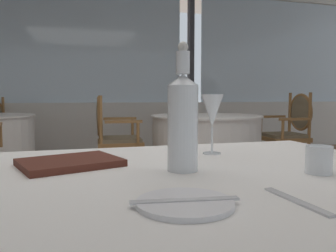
{
  "coord_description": "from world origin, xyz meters",
  "views": [
    {
      "loc": [
        -0.33,
        -1.74,
        0.94
      ],
      "look_at": [
        -0.04,
        -0.71,
        0.85
      ],
      "focal_mm": 36.3,
      "sensor_mm": 36.0,
      "label": 1
    }
  ],
  "objects_px": {
    "side_plate": "(185,203)",
    "dining_chair_1_0": "(112,133)",
    "water_bottle": "(183,119)",
    "water_tumbler": "(319,160)",
    "menu_book": "(70,162)",
    "wine_glass": "(212,112)",
    "dining_chair_1_1": "(291,127)"
  },
  "relations": [
    {
      "from": "dining_chair_1_1",
      "to": "wine_glass",
      "type": "bearing_deg",
      "value": 52.92
    },
    {
      "from": "menu_book",
      "to": "dining_chair_1_0",
      "type": "xyz_separation_m",
      "value": [
        0.41,
        2.55,
        -0.18
      ]
    },
    {
      "from": "wine_glass",
      "to": "menu_book",
      "type": "bearing_deg",
      "value": -170.41
    },
    {
      "from": "side_plate",
      "to": "menu_book",
      "type": "height_order",
      "value": "menu_book"
    },
    {
      "from": "wine_glass",
      "to": "dining_chair_1_1",
      "type": "distance_m",
      "value": 3.09
    },
    {
      "from": "wine_glass",
      "to": "dining_chair_1_0",
      "type": "bearing_deg",
      "value": 91.7
    },
    {
      "from": "water_tumbler",
      "to": "menu_book",
      "type": "relative_size",
      "value": 0.27
    },
    {
      "from": "water_tumbler",
      "to": "dining_chair_1_0",
      "type": "relative_size",
      "value": 0.08
    },
    {
      "from": "side_plate",
      "to": "dining_chair_1_0",
      "type": "xyz_separation_m",
      "value": [
        0.21,
        2.99,
        -0.18
      ]
    },
    {
      "from": "water_bottle",
      "to": "dining_chair_1_1",
      "type": "xyz_separation_m",
      "value": [
        2.2,
        2.56,
        -0.3
      ]
    },
    {
      "from": "side_plate",
      "to": "water_bottle",
      "type": "distance_m",
      "value": 0.33
    },
    {
      "from": "wine_glass",
      "to": "water_tumbler",
      "type": "distance_m",
      "value": 0.41
    },
    {
      "from": "water_tumbler",
      "to": "dining_chair_1_1",
      "type": "xyz_separation_m",
      "value": [
        1.86,
        2.7,
        -0.19
      ]
    },
    {
      "from": "side_plate",
      "to": "menu_book",
      "type": "xyz_separation_m",
      "value": [
        -0.21,
        0.44,
        0.01
      ]
    },
    {
      "from": "side_plate",
      "to": "dining_chair_1_0",
      "type": "distance_m",
      "value": 3.0
    },
    {
      "from": "dining_chair_1_0",
      "to": "dining_chair_1_1",
      "type": "bearing_deg",
      "value": 0.0
    },
    {
      "from": "dining_chair_1_0",
      "to": "dining_chair_1_1",
      "type": "height_order",
      "value": "dining_chair_1_1"
    },
    {
      "from": "water_bottle",
      "to": "menu_book",
      "type": "distance_m",
      "value": 0.36
    },
    {
      "from": "water_bottle",
      "to": "water_tumbler",
      "type": "relative_size",
      "value": 4.73
    },
    {
      "from": "side_plate",
      "to": "menu_book",
      "type": "distance_m",
      "value": 0.49
    },
    {
      "from": "side_plate",
      "to": "water_tumbler",
      "type": "distance_m",
      "value": 0.46
    },
    {
      "from": "water_tumbler",
      "to": "dining_chair_1_1",
      "type": "height_order",
      "value": "dining_chair_1_1"
    },
    {
      "from": "water_bottle",
      "to": "dining_chair_1_1",
      "type": "height_order",
      "value": "water_bottle"
    },
    {
      "from": "menu_book",
      "to": "dining_chair_1_0",
      "type": "distance_m",
      "value": 2.59
    },
    {
      "from": "wine_glass",
      "to": "water_tumbler",
      "type": "bearing_deg",
      "value": -68.03
    },
    {
      "from": "side_plate",
      "to": "dining_chair_1_1",
      "type": "relative_size",
      "value": 0.19
    },
    {
      "from": "menu_book",
      "to": "wine_glass",
      "type": "bearing_deg",
      "value": -9.05
    },
    {
      "from": "dining_chair_1_0",
      "to": "water_bottle",
      "type": "bearing_deg",
      "value": -88.72
    },
    {
      "from": "side_plate",
      "to": "wine_glass",
      "type": "xyz_separation_m",
      "value": [
        0.28,
        0.52,
        0.14
      ]
    },
    {
      "from": "menu_book",
      "to": "water_bottle",
      "type": "bearing_deg",
      "value": -45.69
    },
    {
      "from": "water_tumbler",
      "to": "wine_glass",
      "type": "bearing_deg",
      "value": 111.97
    },
    {
      "from": "side_plate",
      "to": "water_tumbler",
      "type": "bearing_deg",
      "value": 20.17
    }
  ]
}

